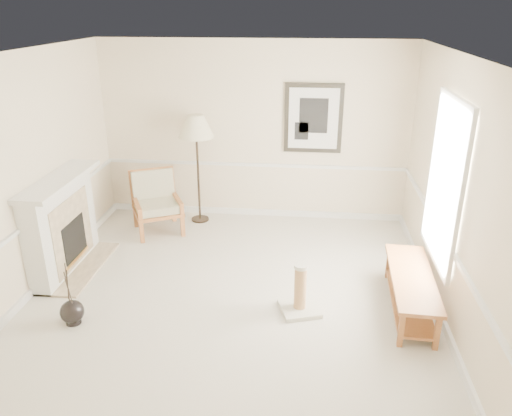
# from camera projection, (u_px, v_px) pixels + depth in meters

# --- Properties ---
(ground) EXTENTS (5.50, 5.50, 0.00)m
(ground) POSITION_uv_depth(u_px,v_px,m) (230.00, 301.00, 6.12)
(ground) COLOR silver
(ground) RESTS_ON ground
(room) EXTENTS (5.04, 5.54, 2.92)m
(room) POSITION_uv_depth(u_px,v_px,m) (240.00, 153.00, 5.47)
(room) COLOR beige
(room) RESTS_ON ground
(fireplace) EXTENTS (0.64, 1.64, 1.31)m
(fireplace) POSITION_uv_depth(u_px,v_px,m) (62.00, 225.00, 6.66)
(fireplace) COLOR white
(fireplace) RESTS_ON ground
(floor_vase) EXTENTS (0.27, 0.27, 0.79)m
(floor_vase) POSITION_uv_depth(u_px,v_px,m) (72.00, 312.00, 5.65)
(floor_vase) COLOR black
(floor_vase) RESTS_ON ground
(armchair) EXTENTS (0.98, 1.01, 0.95)m
(armchair) POSITION_uv_depth(u_px,v_px,m) (156.00, 199.00, 7.90)
(armchair) COLOR #AC6337
(armchair) RESTS_ON ground
(floor_lamp) EXTENTS (0.66, 0.66, 1.78)m
(floor_lamp) POSITION_uv_depth(u_px,v_px,m) (196.00, 129.00, 7.82)
(floor_lamp) COLOR black
(floor_lamp) RESTS_ON ground
(bench) EXTENTS (0.55, 1.62, 0.46)m
(bench) POSITION_uv_depth(u_px,v_px,m) (411.00, 287.00, 5.85)
(bench) COLOR #AC6337
(bench) RESTS_ON ground
(scratching_post) EXTENTS (0.55, 0.55, 0.62)m
(scratching_post) POSITION_uv_depth(u_px,v_px,m) (300.00, 297.00, 5.86)
(scratching_post) COLOR beige
(scratching_post) RESTS_ON ground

